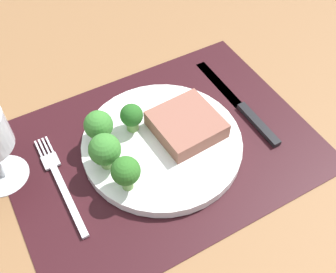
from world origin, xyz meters
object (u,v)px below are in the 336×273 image
Objects in this scene: plate at (162,144)px; fork at (60,182)px; steak at (186,124)px; knife at (242,107)px.

fork is (-16.33, 1.42, -0.55)cm from plate.
steak is at bearing 2.80° from plate.
fork is (-20.69, 1.21, -2.70)cm from steak.
knife is at bearing 1.22° from fork.
fork is 0.83× the size of knife.
knife reaches higher than fork.
steak is (4.36, 0.21, 2.15)cm from plate.
knife is at bearing 1.90° from plate.
knife is at bearing 1.57° from steak.
steak is at bearing -0.54° from fork.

